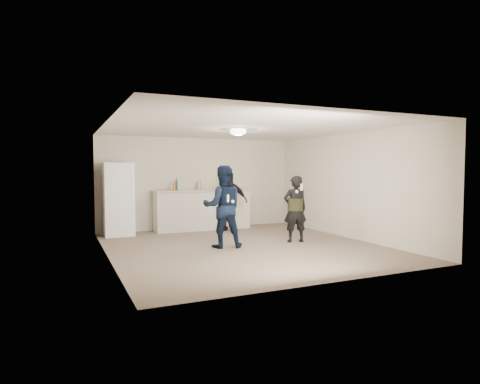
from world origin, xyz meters
name	(u,v)px	position (x,y,z in m)	size (l,w,h in m)	color
floor	(244,246)	(0.00, 0.00, 0.00)	(6.00, 6.00, 0.00)	#6B5B4C
ceiling	(244,128)	(0.00, 0.00, 2.50)	(6.00, 6.00, 0.00)	silver
wall_back	(199,183)	(0.00, 3.00, 1.25)	(6.00, 6.00, 0.00)	beige
wall_front	(332,196)	(0.00, -3.00, 1.25)	(6.00, 6.00, 0.00)	beige
wall_left	(107,191)	(-2.75, 0.00, 1.25)	(6.00, 6.00, 0.00)	beige
wall_right	(348,186)	(2.75, 0.00, 1.25)	(6.00, 6.00, 0.00)	beige
counter	(203,210)	(0.00, 2.67, 0.53)	(2.60, 0.56, 1.05)	silver
counter_top	(203,190)	(0.00, 2.67, 1.07)	(2.68, 0.64, 0.04)	beige
fridge	(118,199)	(-2.22, 2.60, 0.90)	(0.70, 0.70, 1.80)	white
fridge_handle	(132,183)	(-1.94, 2.23, 1.30)	(0.02, 0.02, 0.60)	silver
ceiling_dome	(238,132)	(0.00, 0.30, 2.45)	(0.36, 0.36, 0.16)	white
shaker	(175,187)	(-0.78, 2.67, 1.18)	(0.08, 0.08, 0.17)	silver
man	(223,207)	(-0.44, 0.10, 0.86)	(0.84, 0.65, 1.72)	#0E203D
woman	(295,209)	(1.28, 0.02, 0.75)	(0.55, 0.36, 1.50)	black
camo_shorts	(295,204)	(1.28, 0.02, 0.85)	(0.34, 0.34, 0.28)	#323919
spectator	(230,201)	(0.58, 2.14, 0.79)	(0.93, 0.39, 1.58)	black
remote_man	(228,198)	(-0.44, -0.18, 1.05)	(0.04, 0.04, 0.15)	white
nunchuk_man	(233,201)	(-0.32, -0.15, 0.98)	(0.07, 0.07, 0.07)	white
remote_woman	(301,187)	(1.28, -0.23, 1.25)	(0.04, 0.04, 0.15)	white
nunchuk_woman	(297,192)	(1.18, -0.20, 1.15)	(0.07, 0.07, 0.07)	white
bottle_cluster	(196,186)	(-0.20, 2.66, 1.20)	(1.46, 0.36, 0.26)	#154A1A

